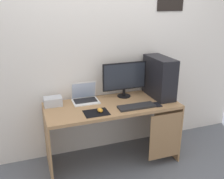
# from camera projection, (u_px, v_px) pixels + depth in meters

# --- Properties ---
(ground_plane) EXTENTS (8.00, 8.00, 0.00)m
(ground_plane) POSITION_uv_depth(u_px,v_px,m) (112.00, 159.00, 3.13)
(ground_plane) COLOR slate
(wall_back) EXTENTS (4.00, 0.05, 2.60)m
(wall_back) POSITION_uv_depth(u_px,v_px,m) (102.00, 50.00, 3.01)
(wall_back) COLOR silver
(wall_back) RESTS_ON ground_plane
(desk) EXTENTS (1.52, 0.64, 0.74)m
(desk) POSITION_uv_depth(u_px,v_px,m) (114.00, 116.00, 2.93)
(desk) COLOR #A37A51
(desk) RESTS_ON ground_plane
(pc_tower) EXTENTS (0.21, 0.50, 0.49)m
(pc_tower) POSITION_uv_depth(u_px,v_px,m) (159.00, 77.00, 3.05)
(pc_tower) COLOR black
(pc_tower) RESTS_ON desk
(monitor) EXTENTS (0.55, 0.16, 0.43)m
(monitor) POSITION_uv_depth(u_px,v_px,m) (124.00, 78.00, 3.03)
(monitor) COLOR black
(monitor) RESTS_ON desk
(laptop) EXTENTS (0.30, 0.24, 0.23)m
(laptop) POSITION_uv_depth(u_px,v_px,m) (85.00, 97.00, 2.96)
(laptop) COLOR white
(laptop) RESTS_ON desk
(projector) EXTENTS (0.20, 0.14, 0.10)m
(projector) POSITION_uv_depth(u_px,v_px,m) (53.00, 101.00, 2.83)
(projector) COLOR #B7BCC6
(projector) RESTS_ON desk
(keyboard) EXTENTS (0.42, 0.14, 0.02)m
(keyboard) POSITION_uv_depth(u_px,v_px,m) (137.00, 106.00, 2.79)
(keyboard) COLOR #232326
(keyboard) RESTS_ON desk
(mousepad) EXTENTS (0.26, 0.20, 0.00)m
(mousepad) POSITION_uv_depth(u_px,v_px,m) (96.00, 113.00, 2.66)
(mousepad) COLOR black
(mousepad) RESTS_ON desk
(mouse_left) EXTENTS (0.06, 0.10, 0.03)m
(mouse_left) POSITION_uv_depth(u_px,v_px,m) (100.00, 110.00, 2.67)
(mouse_left) COLOR orange
(mouse_left) RESTS_ON mousepad
(cell_phone) EXTENTS (0.07, 0.13, 0.01)m
(cell_phone) POSITION_uv_depth(u_px,v_px,m) (157.00, 105.00, 2.86)
(cell_phone) COLOR black
(cell_phone) RESTS_ON desk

